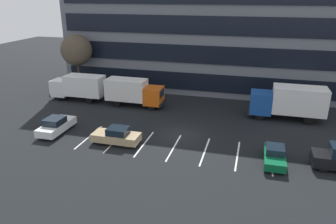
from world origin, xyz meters
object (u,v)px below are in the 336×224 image
at_px(sedan_tan, 117,136).
at_px(bare_tree, 76,50).
at_px(box_truck_orange, 133,91).
at_px(sedan_white, 56,125).
at_px(sedan_forest, 275,156).
at_px(box_truck_white, 79,86).
at_px(box_truck_blue, 289,101).

xyz_separation_m(sedan_tan, bare_tree, (-11.75, 13.99, 4.97)).
xyz_separation_m(box_truck_orange, sedan_white, (-4.47, -9.52, -1.08)).
distance_m(sedan_forest, bare_tree, 29.54).
bearing_deg(sedan_white, box_truck_orange, 64.83).
bearing_deg(box_truck_orange, sedan_forest, -32.33).
bearing_deg(bare_tree, box_truck_white, -60.93).
bearing_deg(sedan_white, bare_tree, 110.64).
bearing_deg(sedan_tan, bare_tree, 130.01).
xyz_separation_m(box_truck_orange, bare_tree, (-9.49, 3.82, 3.87)).
bearing_deg(sedan_white, sedan_tan, -5.60).
xyz_separation_m(box_truck_blue, sedan_white, (-22.18, -9.82, -1.31)).
distance_m(box_truck_orange, sedan_forest, 19.02).
bearing_deg(box_truck_orange, bare_tree, 158.08).
bearing_deg(box_truck_orange, sedan_tan, -77.52).
distance_m(box_truck_blue, sedan_white, 24.29).
distance_m(sedan_tan, sedan_forest, 13.79).
relative_size(sedan_white, sedan_tan, 1.02).
xyz_separation_m(box_truck_orange, sedan_forest, (16.04, -10.15, -1.17)).
bearing_deg(sedan_tan, box_truck_white, 133.16).
distance_m(box_truck_blue, box_truck_white, 25.20).
xyz_separation_m(sedan_tan, sedan_forest, (13.79, 0.02, -0.07)).
bearing_deg(sedan_white, box_truck_white, 107.23).
height_order(box_truck_orange, sedan_forest, box_truck_orange).
bearing_deg(bare_tree, sedan_white, -69.36).
bearing_deg(box_truck_blue, sedan_white, -156.13).
relative_size(box_truck_white, sedan_white, 1.59).
height_order(sedan_white, bare_tree, bare_tree).
height_order(sedan_forest, bare_tree, bare_tree).
xyz_separation_m(box_truck_white, sedan_white, (3.02, -9.73, -1.08)).
relative_size(sedan_forest, bare_tree, 0.50).
distance_m(sedan_white, bare_tree, 15.09).
distance_m(box_truck_orange, sedan_tan, 10.48).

